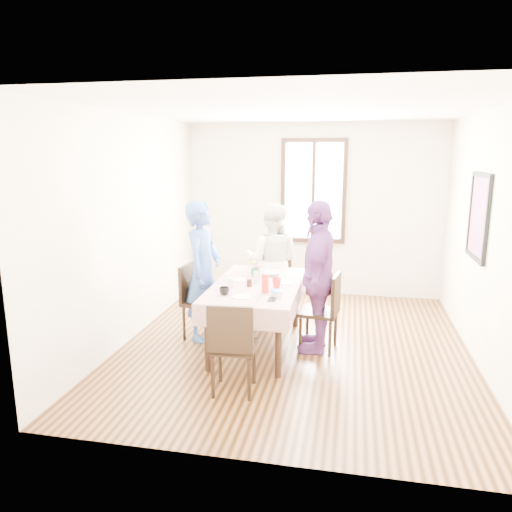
{
  "coord_description": "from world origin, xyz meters",
  "views": [
    {
      "loc": [
        0.61,
        -5.34,
        2.24
      ],
      "look_at": [
        -0.44,
        -0.16,
        1.1
      ],
      "focal_mm": 33.7,
      "sensor_mm": 36.0,
      "label": 1
    }
  ],
  "objects_px": {
    "chair_left": "(202,302)",
    "person_left": "(203,271)",
    "dining_table": "(257,316)",
    "person_far": "(272,261)",
    "chair_right": "(319,312)",
    "chair_far": "(272,284)",
    "chair_near": "(234,346)",
    "person_right": "(318,277)"
  },
  "relations": [
    {
      "from": "chair_left",
      "to": "person_left",
      "type": "height_order",
      "value": "person_left"
    },
    {
      "from": "dining_table",
      "to": "person_far",
      "type": "bearing_deg",
      "value": 90.0
    },
    {
      "from": "person_left",
      "to": "person_far",
      "type": "bearing_deg",
      "value": -31.2
    },
    {
      "from": "chair_right",
      "to": "person_far",
      "type": "xyz_separation_m",
      "value": [
        -0.71,
        1.04,
        0.33
      ]
    },
    {
      "from": "dining_table",
      "to": "chair_far",
      "type": "relative_size",
      "value": 1.78
    },
    {
      "from": "dining_table",
      "to": "person_left",
      "type": "bearing_deg",
      "value": 167.69
    },
    {
      "from": "dining_table",
      "to": "chair_right",
      "type": "bearing_deg",
      "value": 4.05
    },
    {
      "from": "chair_near",
      "to": "person_far",
      "type": "xyz_separation_m",
      "value": [
        0.0,
        2.21,
        0.33
      ]
    },
    {
      "from": "dining_table",
      "to": "chair_near",
      "type": "bearing_deg",
      "value": -90.0
    },
    {
      "from": "person_far",
      "to": "person_left",
      "type": "bearing_deg",
      "value": 55.93
    },
    {
      "from": "dining_table",
      "to": "person_right",
      "type": "bearing_deg",
      "value": 4.16
    },
    {
      "from": "chair_near",
      "to": "chair_left",
      "type": "bearing_deg",
      "value": 115.34
    },
    {
      "from": "chair_right",
      "to": "person_far",
      "type": "height_order",
      "value": "person_far"
    },
    {
      "from": "dining_table",
      "to": "chair_left",
      "type": "height_order",
      "value": "chair_left"
    },
    {
      "from": "chair_near",
      "to": "person_left",
      "type": "relative_size",
      "value": 0.54
    },
    {
      "from": "chair_far",
      "to": "chair_near",
      "type": "bearing_deg",
      "value": 99.96
    },
    {
      "from": "chair_far",
      "to": "chair_near",
      "type": "xyz_separation_m",
      "value": [
        0.0,
        -2.23,
        0.0
      ]
    },
    {
      "from": "chair_left",
      "to": "chair_far",
      "type": "relative_size",
      "value": 1.0
    },
    {
      "from": "chair_far",
      "to": "dining_table",
      "type": "bearing_deg",
      "value": 99.96
    },
    {
      "from": "chair_left",
      "to": "person_left",
      "type": "xyz_separation_m",
      "value": [
        0.02,
        -0.0,
        0.39
      ]
    },
    {
      "from": "dining_table",
      "to": "chair_far",
      "type": "height_order",
      "value": "chair_far"
    },
    {
      "from": "chair_right",
      "to": "person_left",
      "type": "distance_m",
      "value": 1.47
    },
    {
      "from": "chair_right",
      "to": "person_left",
      "type": "bearing_deg",
      "value": 94.01
    },
    {
      "from": "chair_far",
      "to": "person_left",
      "type": "height_order",
      "value": "person_left"
    },
    {
      "from": "chair_near",
      "to": "person_right",
      "type": "relative_size",
      "value": 0.52
    },
    {
      "from": "chair_left",
      "to": "chair_right",
      "type": "xyz_separation_m",
      "value": [
        1.43,
        -0.1,
        0.0
      ]
    },
    {
      "from": "person_right",
      "to": "person_left",
      "type": "bearing_deg",
      "value": -92.31
    },
    {
      "from": "chair_right",
      "to": "person_right",
      "type": "xyz_separation_m",
      "value": [
        -0.02,
        -0.0,
        0.41
      ]
    },
    {
      "from": "person_left",
      "to": "person_far",
      "type": "xyz_separation_m",
      "value": [
        0.7,
        0.94,
        -0.06
      ]
    },
    {
      "from": "chair_left",
      "to": "person_left",
      "type": "distance_m",
      "value": 0.39
    },
    {
      "from": "chair_far",
      "to": "chair_near",
      "type": "height_order",
      "value": "same"
    },
    {
      "from": "dining_table",
      "to": "chair_near",
      "type": "relative_size",
      "value": 1.78
    },
    {
      "from": "dining_table",
      "to": "chair_right",
      "type": "relative_size",
      "value": 1.78
    },
    {
      "from": "chair_left",
      "to": "person_far",
      "type": "height_order",
      "value": "person_far"
    },
    {
      "from": "chair_right",
      "to": "chair_far",
      "type": "bearing_deg",
      "value": 42.05
    },
    {
      "from": "chair_left",
      "to": "chair_near",
      "type": "relative_size",
      "value": 1.0
    },
    {
      "from": "chair_near",
      "to": "person_right",
      "type": "bearing_deg",
      "value": 54.99
    },
    {
      "from": "chair_near",
      "to": "person_left",
      "type": "distance_m",
      "value": 1.5
    },
    {
      "from": "chair_far",
      "to": "person_left",
      "type": "relative_size",
      "value": 0.54
    },
    {
      "from": "dining_table",
      "to": "chair_right",
      "type": "height_order",
      "value": "chair_right"
    },
    {
      "from": "chair_left",
      "to": "chair_far",
      "type": "xyz_separation_m",
      "value": [
        0.71,
        0.96,
        0.0
      ]
    },
    {
      "from": "person_left",
      "to": "dining_table",
      "type": "bearing_deg",
      "value": -97.03
    }
  ]
}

